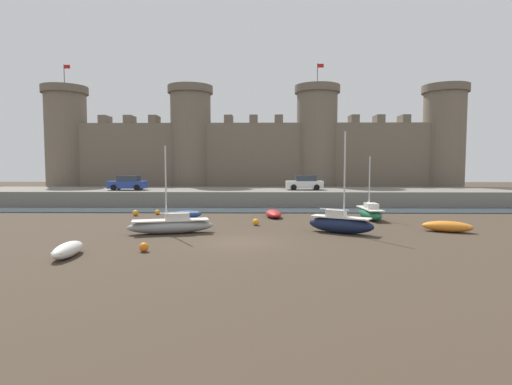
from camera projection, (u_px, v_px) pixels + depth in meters
ground_plane at (241, 242)px, 23.06m from camera, size 160.00×160.00×0.00m
water_channel at (250, 210)px, 38.81m from camera, size 80.00×4.50×0.10m
quay_road at (252, 196)px, 45.99m from camera, size 64.23×10.00×1.64m
castle at (254, 149)px, 55.19m from camera, size 58.39×6.16×18.21m
sailboat_foreground_centre at (340, 223)px, 26.04m from camera, size 4.36×3.20×6.60m
sailboat_near_channel_left at (171, 225)px, 25.94m from camera, size 5.68×2.66×5.69m
rowboat_midflat_left at (68, 249)px, 19.34m from camera, size 1.05×2.90×0.70m
rowboat_near_channel_right at (274, 214)px, 33.82m from camera, size 1.59×3.27×0.63m
rowboat_midflat_right at (447, 226)px, 26.53m from camera, size 3.34×2.19×0.73m
rowboat_foreground_right at (185, 215)px, 32.68m from camera, size 3.03×2.80×0.71m
sailboat_midflat_centre at (370, 213)px, 32.66m from camera, size 1.50×4.71×5.15m
mooring_buoy_near_shore at (136, 213)px, 34.80m from camera, size 0.51×0.51×0.51m
mooring_buoy_mid_mud at (144, 247)px, 20.49m from camera, size 0.48×0.48×0.48m
mooring_buoy_near_channel at (256, 222)px, 29.36m from camera, size 0.50×0.50×0.50m
mooring_buoy_off_centre at (157, 212)px, 35.67m from camera, size 0.45×0.45×0.45m
car_quay_centre_west at (128, 183)px, 44.33m from camera, size 4.13×1.94×1.62m
car_quay_east at (305, 183)px, 44.80m from camera, size 4.13×1.94×1.62m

